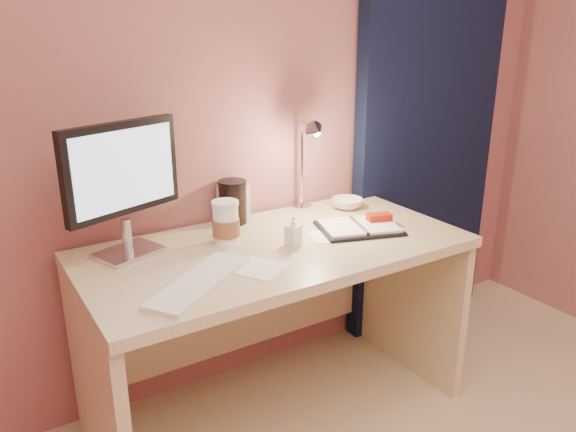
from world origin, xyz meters
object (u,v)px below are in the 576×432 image
desk (266,292)px  planner (361,226)px  monitor (121,178)px  keyboard (200,282)px  bowl (347,203)px  dark_jar (233,204)px  coffee_cup (226,224)px  lotion_bottle (293,230)px  desk_lamp (320,155)px  product_box (234,203)px

desk → planner: planner is taller
desk → monitor: size_ratio=3.02×
keyboard → bowl: 0.92m
monitor → dark_jar: monitor is taller
planner → desk: bearing=-179.4°
coffee_cup → lotion_bottle: 0.25m
planner → bowl: 0.27m
desk_lamp → product_box: bearing=176.0°
product_box → desk_lamp: bearing=-30.2°
desk → planner: (0.36, -0.11, 0.24)m
desk_lamp → monitor: bearing=-166.3°
dark_jar → desk_lamp: size_ratio=0.39×
planner → desk_lamp: 0.34m
planner → lotion_bottle: bearing=-163.6°
lotion_bottle → dark_jar: dark_jar is taller
dark_jar → desk_lamp: (0.36, -0.09, 0.17)m
desk → coffee_cup: (-0.15, 0.03, 0.30)m
desk → planner: 0.45m
dark_jar → lotion_bottle: bearing=-76.4°
monitor → lotion_bottle: 0.62m
monitor → dark_jar: (0.46, 0.10, -0.20)m
monitor → planner: bearing=-35.1°
monitor → coffee_cup: size_ratio=2.87×
planner → product_box: 0.52m
lotion_bottle → product_box: (-0.07, 0.34, 0.03)m
desk → desk_lamp: size_ratio=3.48×
keyboard → product_box: size_ratio=2.72×
keyboard → lotion_bottle: bearing=-18.0°
desk_lamp → desk: bearing=-145.9°
planner → product_box: product_box is taller
desk → dark_jar: 0.38m
desk → bowl: bowl is taller
monitor → lotion_bottle: (0.54, -0.22, -0.22)m
keyboard → planner: 0.74m
bowl → dark_jar: bearing=169.3°
planner → keyboard: bearing=-152.6°
keyboard → desk_lamp: desk_lamp is taller
keyboard → dark_jar: size_ratio=2.76×
desk → keyboard: size_ratio=3.25×
dark_jar → product_box: 0.02m
product_box → bowl: bearing=-25.8°
coffee_cup → dark_jar: size_ratio=1.03×
bowl → lotion_bottle: bearing=-151.4°
desk → lotion_bottle: bearing=-62.2°
planner → dark_jar: 0.51m
dark_jar → desk_lamp: desk_lamp is taller
monitor → bowl: size_ratio=3.37×
keyboard → lotion_bottle: lotion_bottle is taller
bowl → lotion_bottle: (-0.42, -0.23, 0.03)m
coffee_cup → lotion_bottle: (0.20, -0.14, -0.02)m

